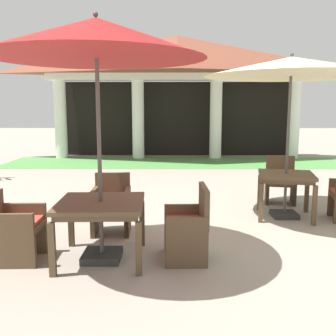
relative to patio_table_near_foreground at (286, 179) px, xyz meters
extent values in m
plane|color=#9E9384|center=(-1.71, -1.15, -0.64)|extent=(60.00, 60.00, 0.00)
cylinder|color=white|center=(-5.95, 7.76, 0.76)|extent=(0.43, 0.43, 2.80)
cylinder|color=white|center=(-3.12, 7.76, 0.76)|extent=(0.43, 0.43, 2.80)
cylinder|color=white|center=(-0.29, 7.76, 0.76)|extent=(0.43, 0.43, 2.80)
cylinder|color=white|center=(2.54, 7.76, 0.76)|extent=(0.43, 0.43, 2.80)
cube|color=white|center=(-1.71, 7.76, 2.28)|extent=(9.29, 0.70, 0.24)
pyramid|color=brown|center=(-1.71, 7.76, 3.05)|extent=(9.69, 2.82, 1.31)
cube|color=black|center=(-1.71, 8.66, 0.76)|extent=(9.09, 0.16, 2.80)
cube|color=#519347|center=(-1.71, 6.48, -0.64)|extent=(11.49, 2.73, 0.01)
cube|color=brown|center=(0.00, 0.00, 0.08)|extent=(1.04, 1.04, 0.05)
cube|color=brown|center=(0.00, 0.00, 0.02)|extent=(0.95, 0.95, 0.06)
cube|color=brown|center=(-0.48, -0.32, -0.33)|extent=(0.08, 0.08, 0.64)
cube|color=brown|center=(0.32, -0.48, -0.33)|extent=(0.08, 0.08, 0.64)
cube|color=brown|center=(-0.32, 0.48, -0.33)|extent=(0.08, 0.08, 0.64)
cube|color=brown|center=(0.48, 0.32, -0.33)|extent=(0.08, 0.08, 0.64)
cube|color=#2D2D2D|center=(0.00, 0.00, -0.60)|extent=(0.41, 0.41, 0.08)
cylinder|color=#4C4742|center=(0.00, 0.00, 0.58)|extent=(0.05, 0.05, 2.46)
cone|color=beige|center=(0.00, 0.00, 1.84)|extent=(2.81, 2.81, 0.31)
sphere|color=#4C4742|center=(0.00, 0.00, 2.03)|extent=(0.06, 0.06, 0.06)
cube|color=brown|center=(0.19, 0.96, -0.25)|extent=(0.62, 0.58, 0.07)
cube|color=#C64C38|center=(0.19, 0.96, -0.19)|extent=(0.57, 0.53, 0.05)
cube|color=brown|center=(0.23, 1.18, 0.02)|extent=(0.54, 0.16, 0.47)
cube|color=brown|center=(0.43, 0.91, -0.33)|extent=(0.15, 0.48, 0.62)
cube|color=brown|center=(-0.06, 1.01, -0.33)|extent=(0.15, 0.48, 0.62)
cube|color=brown|center=(0.39, 0.70, -0.47)|extent=(0.07, 0.07, 0.36)
cube|color=brown|center=(-0.09, 0.80, -0.47)|extent=(0.07, 0.07, 0.36)
cube|color=brown|center=(0.47, 1.12, -0.47)|extent=(0.07, 0.07, 0.36)
cube|color=brown|center=(-0.01, 1.22, -0.47)|extent=(0.07, 0.07, 0.36)
cube|color=brown|center=(0.70, -0.38, -0.46)|extent=(0.07, 0.07, 0.38)
cube|color=brown|center=(0.79, 0.08, -0.46)|extent=(0.07, 0.07, 0.38)
cube|color=brown|center=(-2.77, -1.87, 0.06)|extent=(1.05, 1.05, 0.05)
cube|color=brown|center=(-2.77, -1.87, 0.00)|extent=(0.96, 0.96, 0.07)
cube|color=brown|center=(-3.22, -2.36, -0.34)|extent=(0.07, 0.07, 0.61)
cube|color=brown|center=(-2.28, -2.33, -0.34)|extent=(0.07, 0.07, 0.61)
cube|color=brown|center=(-3.26, -1.42, -0.34)|extent=(0.07, 0.07, 0.61)
cube|color=brown|center=(-2.31, -1.39, -0.34)|extent=(0.07, 0.07, 0.61)
cube|color=#2D2D2D|center=(-2.77, -1.87, -0.60)|extent=(0.46, 0.46, 0.09)
cylinder|color=#4C4742|center=(-2.77, -1.87, 0.63)|extent=(0.05, 0.05, 2.56)
cone|color=maroon|center=(-2.77, -1.87, 1.96)|extent=(2.50, 2.50, 0.45)
sphere|color=#4C4742|center=(-2.77, -1.87, 2.21)|extent=(0.06, 0.06, 0.06)
cube|color=brown|center=(-1.76, -1.84, -0.25)|extent=(0.51, 0.63, 0.07)
cube|color=#C64C38|center=(-1.76, -1.84, -0.19)|extent=(0.47, 0.58, 0.05)
cube|color=brown|center=(-1.53, -1.83, 0.02)|extent=(0.08, 0.62, 0.47)
cube|color=brown|center=(-1.75, -2.13, -0.34)|extent=(0.49, 0.08, 0.61)
cube|color=brown|center=(-1.77, -1.55, -0.34)|extent=(0.49, 0.08, 0.61)
cube|color=brown|center=(-1.96, -2.13, -0.46)|extent=(0.06, 0.06, 0.36)
cube|color=brown|center=(-1.98, -1.57, -0.46)|extent=(0.06, 0.06, 0.36)
cube|color=brown|center=(-1.53, -2.11, -0.46)|extent=(0.06, 0.06, 0.36)
cube|color=brown|center=(-1.55, -1.55, -0.46)|extent=(0.06, 0.06, 0.36)
cube|color=brown|center=(-3.78, -1.91, -0.22)|extent=(0.59, 0.54, 0.07)
cube|color=#C64C38|center=(-3.78, -1.91, -0.16)|extent=(0.55, 0.50, 0.05)
cube|color=brown|center=(-3.79, -1.67, -0.32)|extent=(0.58, 0.08, 0.65)
cube|color=brown|center=(-3.77, -2.15, -0.32)|extent=(0.58, 0.08, 0.65)
cube|color=brown|center=(-3.53, -1.67, -0.45)|extent=(0.06, 0.06, 0.38)
cube|color=brown|center=(-3.51, -2.13, -0.45)|extent=(0.06, 0.06, 0.38)
cube|color=brown|center=(-4.05, -1.69, -0.45)|extent=(0.06, 0.06, 0.38)
cube|color=brown|center=(-2.81, -0.86, -0.23)|extent=(0.54, 0.56, 0.07)
cube|color=#C64C38|center=(-2.81, -0.86, -0.17)|extent=(0.50, 0.52, 0.05)
cube|color=brown|center=(-2.81, -0.61, 0.01)|extent=(0.53, 0.08, 0.42)
cube|color=brown|center=(-2.56, -0.85, -0.31)|extent=(0.08, 0.55, 0.66)
cube|color=brown|center=(-3.05, -0.87, -0.31)|extent=(0.08, 0.55, 0.66)
cube|color=brown|center=(-2.56, -1.10, -0.46)|extent=(0.06, 0.06, 0.37)
cube|color=brown|center=(-3.03, -1.11, -0.46)|extent=(0.06, 0.06, 0.37)
cube|color=brown|center=(-2.58, -0.61, -0.46)|extent=(0.06, 0.06, 0.37)
cube|color=brown|center=(-3.05, -0.63, -0.46)|extent=(0.06, 0.06, 0.37)
camera|label=1|loc=(-1.93, -6.35, 1.19)|focal=41.20mm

